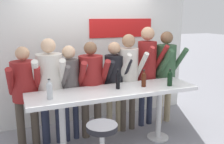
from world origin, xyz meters
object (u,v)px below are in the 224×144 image
object	(u,v)px
wine_bottle_1	(49,90)
wine_bottle_2	(170,78)
person_far_left	(25,87)
person_rightmost	(166,68)
wine_bottle_3	(118,80)
tasting_table	(114,98)
person_far_right	(147,65)
wine_bottle_0	(144,79)
person_left	(50,81)
person_center_right	(114,77)
person_center_left	(70,82)
person_right	(128,72)
bar_stool	(102,144)
person_center	(91,80)

from	to	relation	value
wine_bottle_1	wine_bottle_2	xyz separation A→B (m)	(1.85, -0.05, -0.00)
person_far_left	person_rightmost	size ratio (longest dim) A/B	0.91
wine_bottle_3	person_rightmost	bearing A→B (deg)	22.78
tasting_table	wine_bottle_3	size ratio (longest dim) A/B	8.49
tasting_table	person_far_right	bearing A→B (deg)	32.07
person_far_right	wine_bottle_0	world-z (taller)	person_far_right
person_far_right	wine_bottle_3	size ratio (longest dim) A/B	6.04
wine_bottle_1	person_far_left	bearing A→B (deg)	114.42
person_left	person_far_right	size ratio (longest dim) A/B	0.92
wine_bottle_3	wine_bottle_1	bearing A→B (deg)	-174.21
person_rightmost	person_center_right	bearing A→B (deg)	170.87
wine_bottle_3	person_center_left	bearing A→B (deg)	144.05
tasting_table	person_rightmost	size ratio (longest dim) A/B	1.47
person_right	wine_bottle_1	world-z (taller)	person_right
person_rightmost	wine_bottle_0	size ratio (longest dim) A/B	6.47
tasting_table	person_center_right	size ratio (longest dim) A/B	1.61
bar_stool	person_right	bearing A→B (deg)	52.37
person_far_left	person_far_right	size ratio (longest dim) A/B	0.86
wine_bottle_0	wine_bottle_2	xyz separation A→B (m)	(0.40, -0.11, 0.00)
person_left	person_far_right	xyz separation A→B (m)	(1.74, 0.05, 0.11)
person_center_left	person_right	size ratio (longest dim) A/B	0.91
wine_bottle_2	person_far_right	bearing A→B (deg)	92.50
tasting_table	person_left	world-z (taller)	person_left
tasting_table	bar_stool	xyz separation A→B (m)	(-0.45, -0.71, -0.31)
person_left	person_center	xyz separation A→B (m)	(0.66, -0.01, -0.05)
tasting_table	wine_bottle_2	xyz separation A→B (m)	(0.89, -0.13, 0.26)
person_right	bar_stool	bearing A→B (deg)	-132.01
person_center_left	person_far_right	distance (m)	1.44
wine_bottle_2	wine_bottle_3	world-z (taller)	wine_bottle_3
person_far_right	wine_bottle_3	distance (m)	0.95
wine_bottle_0	person_right	bearing A→B (deg)	93.87
person_rightmost	bar_stool	bearing A→B (deg)	-154.44
wine_bottle_0	person_far_left	bearing A→B (deg)	162.13
wine_bottle_0	person_center	bearing A→B (deg)	144.94
tasting_table	wine_bottle_2	world-z (taller)	wine_bottle_2
tasting_table	person_center_left	world-z (taller)	person_center_left
person_left	wine_bottle_2	distance (m)	1.87
tasting_table	person_left	size ratio (longest dim) A/B	1.52
person_left	wine_bottle_2	xyz separation A→B (m)	(1.76, -0.62, 0.03)
person_far_left	person_far_right	world-z (taller)	person_far_right
person_rightmost	person_right	bearing A→B (deg)	173.37
person_center	person_right	distance (m)	0.68
bar_stool	person_center_right	distance (m)	1.46
person_center_right	person_center	bearing A→B (deg)	-178.00
bar_stool	wine_bottle_1	world-z (taller)	wine_bottle_1
person_center_right	person_rightmost	xyz separation A→B (m)	(1.04, 0.02, 0.09)
person_center_right	person_far_right	world-z (taller)	person_far_right
person_left	person_far_right	distance (m)	1.74
person_left	person_center_left	bearing A→B (deg)	7.91
person_far_left	person_center	bearing A→B (deg)	0.22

